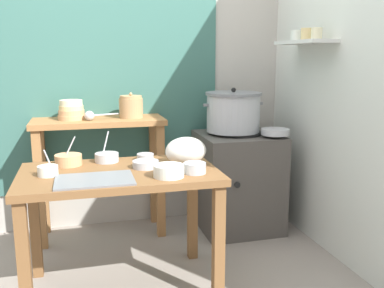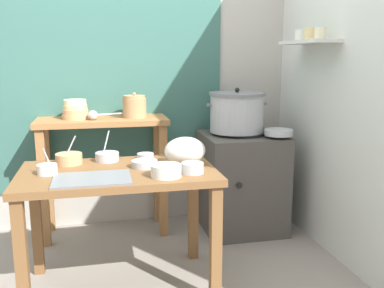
{
  "view_description": "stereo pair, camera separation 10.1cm",
  "coord_description": "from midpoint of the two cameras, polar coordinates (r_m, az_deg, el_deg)",
  "views": [
    {
      "loc": [
        -0.29,
        -2.38,
        1.35
      ],
      "look_at": [
        0.37,
        0.14,
        0.82
      ],
      "focal_mm": 40.22,
      "sensor_mm": 36.0,
      "label": 1
    },
    {
      "loc": [
        -0.2,
        -2.4,
        1.35
      ],
      "look_at": [
        0.37,
        0.14,
        0.82
      ],
      "focal_mm": 40.22,
      "sensor_mm": 36.0,
      "label": 2
    }
  ],
  "objects": [
    {
      "name": "prep_table",
      "position": [
        2.5,
        -8.56,
        -5.89
      ],
      "size": [
        1.1,
        0.66,
        0.72
      ],
      "color": "brown",
      "rests_on": "ground"
    },
    {
      "name": "bowl_stack_enamel",
      "position": [
        3.26,
        -14.35,
        4.38
      ],
      "size": [
        0.2,
        0.2,
        0.14
      ],
      "color": "tan",
      "rests_on": "back_shelf_table"
    },
    {
      "name": "prep_bowl_0",
      "position": [
        2.65,
        -14.97,
        -1.86
      ],
      "size": [
        0.16,
        0.16,
        0.17
      ],
      "color": "tan",
      "rests_on": "prep_table"
    },
    {
      "name": "prep_bowl_1",
      "position": [
        2.5,
        -5.16,
        -2.58
      ],
      "size": [
        0.15,
        0.15,
        0.04
      ],
      "color": "#B7BABF",
      "rests_on": "prep_table"
    },
    {
      "name": "prep_bowl_2",
      "position": [
        2.46,
        -17.55,
        -3.15
      ],
      "size": [
        0.11,
        0.11,
        0.15
      ],
      "color": "silver",
      "rests_on": "prep_table"
    },
    {
      "name": "ladle",
      "position": [
        3.18,
        -11.97,
        3.76
      ],
      "size": [
        0.25,
        0.11,
        0.07
      ],
      "color": "#B7BABF",
      "rests_on": "back_shelf_table"
    },
    {
      "name": "prep_bowl_4",
      "position": [
        2.68,
        -10.13,
        -1.61
      ],
      "size": [
        0.14,
        0.14,
        0.18
      ],
      "color": "#B7BABF",
      "rests_on": "prep_table"
    },
    {
      "name": "stove_block",
      "position": [
        3.43,
        7.35,
        -4.94
      ],
      "size": [
        0.6,
        0.61,
        0.78
      ],
      "color": "#4C4742",
      "rests_on": "ground"
    },
    {
      "name": "steamer_pot",
      "position": [
        3.33,
        6.83,
        4.22
      ],
      "size": [
        0.48,
        0.43,
        0.34
      ],
      "color": "#B7BABF",
      "rests_on": "stove_block"
    },
    {
      "name": "clay_pot",
      "position": [
        3.26,
        -6.76,
        4.94
      ],
      "size": [
        0.18,
        0.18,
        0.19
      ],
      "color": "tan",
      "rests_on": "back_shelf_table"
    },
    {
      "name": "wall_back",
      "position": [
        3.5,
        -7.24,
        10.65
      ],
      "size": [
        4.4,
        0.12,
        2.6
      ],
      "color": "#B2ADA3",
      "rests_on": "ground"
    },
    {
      "name": "prep_bowl_6",
      "position": [
        2.68,
        -5.12,
        -1.63
      ],
      "size": [
        0.1,
        0.1,
        0.04
      ],
      "color": "#B7BABF",
      "rests_on": "prep_table"
    },
    {
      "name": "wall_right",
      "position": [
        3.07,
        20.18,
        9.9
      ],
      "size": [
        0.3,
        3.2,
        2.6
      ],
      "color": "silver",
      "rests_on": "ground"
    },
    {
      "name": "plastic_bag",
      "position": [
        2.54,
        0.21,
        -0.91
      ],
      "size": [
        0.25,
        0.18,
        0.17
      ],
      "primitive_type": "ellipsoid",
      "color": "silver",
      "rests_on": "prep_table"
    },
    {
      "name": "wide_pan",
      "position": [
        3.25,
        12.29,
        1.52
      ],
      "size": [
        0.21,
        0.21,
        0.04
      ],
      "primitive_type": "cylinder",
      "color": "#B7BABF",
      "rests_on": "stove_block"
    },
    {
      "name": "ground_plane",
      "position": [
        2.76,
        -6.09,
        -17.86
      ],
      "size": [
        9.0,
        9.0,
        0.0
      ],
      "primitive_type": "plane",
      "color": "gray"
    },
    {
      "name": "back_shelf_table",
      "position": [
        3.29,
        -10.82,
        -0.46
      ],
      "size": [
        0.96,
        0.4,
        0.9
      ],
      "color": "#9E6B3D",
      "rests_on": "ground"
    },
    {
      "name": "serving_tray",
      "position": [
        2.3,
        -11.88,
        -4.54
      ],
      "size": [
        0.4,
        0.28,
        0.01
      ],
      "primitive_type": "cube",
      "color": "slate",
      "rests_on": "prep_table"
    },
    {
      "name": "prep_bowl_3",
      "position": [
        2.3,
        -2.21,
        -3.49
      ],
      "size": [
        0.16,
        0.16,
        0.07
      ],
      "color": "silver",
      "rests_on": "prep_table"
    },
    {
      "name": "prep_bowl_5",
      "position": [
        2.36,
        1.29,
        -3.14
      ],
      "size": [
        0.12,
        0.12,
        0.06
      ],
      "color": "#B7BABF",
      "rests_on": "prep_table"
    }
  ]
}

